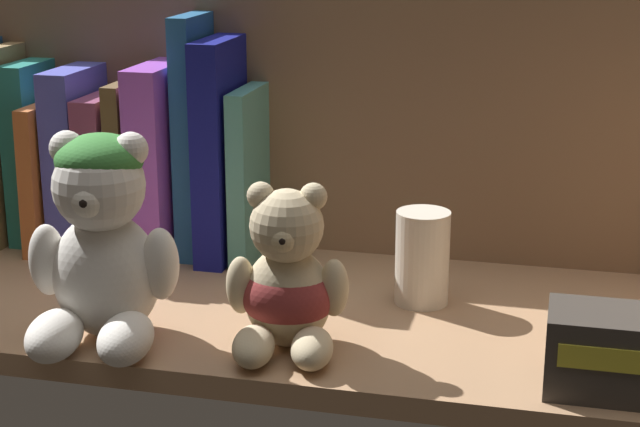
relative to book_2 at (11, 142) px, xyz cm
name	(u,v)px	position (x,y,z in cm)	size (l,w,h in cm)	color
shelf_board	(281,314)	(33.25, -12.76, -11.28)	(81.15, 31.31, 2.00)	#A87F5B
shelf_back_panel	(323,133)	(33.25, 3.50, 1.95)	(83.55, 1.20, 28.47)	brown
book_2	(11,142)	(0.00, 0.00, 0.00)	(1.79, 12.28, 20.57)	olive
book_3	(36,151)	(2.78, 0.00, -0.79)	(2.88, 9.13, 18.99)	teal
book_4	(61,170)	(5.50, 0.00, -2.65)	(1.68, 14.98, 15.27)	#C36631
book_5	(85,155)	(8.44, 0.00, -0.91)	(3.31, 12.95, 18.75)	#4B50BB
book_6	(117,168)	(11.97, 0.00, -2.12)	(2.85, 14.21, 16.34)	#7D395A
book_7	(141,163)	(14.71, 0.00, -1.37)	(1.73, 13.85, 17.83)	brown
book_8	(169,157)	(17.79, 0.00, -0.53)	(3.52, 14.64, 19.52)	#A24CCA
book_9	(198,135)	(21.03, 0.00, 1.87)	(2.06, 9.66, 24.31)	#22588A
book_10	(226,147)	(23.98, 0.00, 0.80)	(2.94, 12.92, 22.17)	navy
book_11	(253,172)	(26.82, 0.00, -1.59)	(1.84, 11.65, 17.39)	teal
teddy_bear_larger	(101,244)	(21.36, -23.61, -2.07)	(12.80, 13.20, 17.31)	white
teddy_bear_smaller	(287,285)	(36.40, -21.83, -4.90)	(10.15, 10.81, 13.70)	beige
pillar_candle	(422,257)	(45.49, -9.42, -6.02)	(4.85, 4.85, 8.53)	silver
small_product_box	(627,354)	(62.65, -23.81, -7.20)	(11.61, 6.38, 6.16)	#38332D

